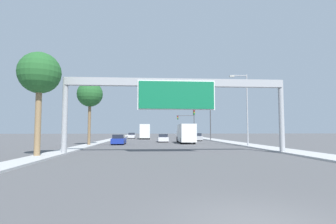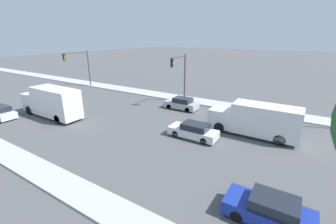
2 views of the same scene
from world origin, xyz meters
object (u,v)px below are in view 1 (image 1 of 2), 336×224
car_far_right (132,136)px  palm_tree_background (90,95)px  street_lamp_right (245,104)px  truck_box_secondary (186,134)px  truck_box_primary (145,132)px  palm_tree_foreground (40,74)px  traffic_light_mid_block (188,122)px  car_mid_left (163,138)px  traffic_light_near_intersection (205,119)px  car_mid_center (196,137)px  car_far_left (119,140)px  sign_gantry (176,93)px

car_far_right → palm_tree_background: (-3.73, -31.61, 6.38)m
car_far_right → street_lamp_right: (17.09, -35.04, 4.82)m
car_far_right → truck_box_secondary: bearing=-67.9°
car_far_right → truck_box_primary: 5.98m
car_far_right → palm_tree_foreground: (-4.28, -46.99, 5.94)m
traffic_light_mid_block → palm_tree_background: size_ratio=0.73×
traffic_light_mid_block → palm_tree_background: 41.81m
truck_box_primary → traffic_light_mid_block: (12.13, 10.08, 2.68)m
car_far_right → car_mid_left: car_far_right is taller
car_mid_left → traffic_light_near_intersection: traffic_light_near_intersection is taller
car_mid_left → truck_box_secondary: (3.50, -4.74, 0.90)m
palm_tree_foreground → palm_tree_background: size_ratio=0.94×
truck_box_secondary → traffic_light_mid_block: bearing=80.7°
truck_box_primary → street_lamp_right: bearing=-65.8°
car_mid_center → car_far_left: bearing=-137.8°
car_far_right → traffic_light_mid_block: size_ratio=0.67×
truck_box_primary → palm_tree_background: 28.33m
car_far_right → truck_box_secondary: truck_box_secondary is taller
car_far_right → traffic_light_near_intersection: (16.11, -14.65, 3.76)m
car_far_right → traffic_light_near_intersection: 22.10m
palm_tree_foreground → truck_box_secondary: bearing=55.1°
car_mid_left → truck_box_primary: bearing=102.1°
car_far_right → palm_tree_background: bearing=-96.7°
car_mid_center → traffic_light_mid_block: traffic_light_mid_block is taller
car_mid_center → car_mid_left: car_mid_center is taller
car_mid_center → traffic_light_near_intersection: traffic_light_near_intersection is taller
car_mid_left → palm_tree_foreground: palm_tree_foreground is taller
car_far_left → palm_tree_foreground: (-4.28, -18.28, 5.92)m
car_far_right → street_lamp_right: bearing=-64.0°
truck_box_primary → traffic_light_near_intersection: size_ratio=1.30×
sign_gantry → traffic_light_mid_block: size_ratio=3.12×
car_mid_center → truck_box_primary: 15.43m
car_mid_left → truck_box_primary: size_ratio=0.53×
sign_gantry → traffic_light_mid_block: bearing=80.2°
sign_gantry → car_far_right: size_ratio=4.66×
sign_gantry → palm_tree_foreground: palm_tree_foreground is taller
car_mid_center → sign_gantry: bearing=-103.7°
car_mid_center → traffic_light_near_intersection: size_ratio=0.64×
car_mid_center → car_mid_left: (-7.00, -5.10, -0.03)m
car_mid_center → truck_box_secondary: size_ratio=0.53×
car_mid_left → palm_tree_background: palm_tree_background is taller
car_far_right → truck_box_secondary: 27.89m
car_mid_left → traffic_light_near_intersection: bearing=35.3°
traffic_light_mid_block → palm_tree_foreground: size_ratio=0.78×
truck_box_primary → truck_box_secondary: truck_box_primary is taller
car_mid_left → traffic_light_mid_block: size_ratio=0.70×
car_far_right → palm_tree_background: 32.46m
car_far_right → truck_box_primary: truck_box_primary is taller
traffic_light_near_intersection → car_mid_center: bearing=-147.5°
car_mid_center → street_lamp_right: street_lamp_right is taller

